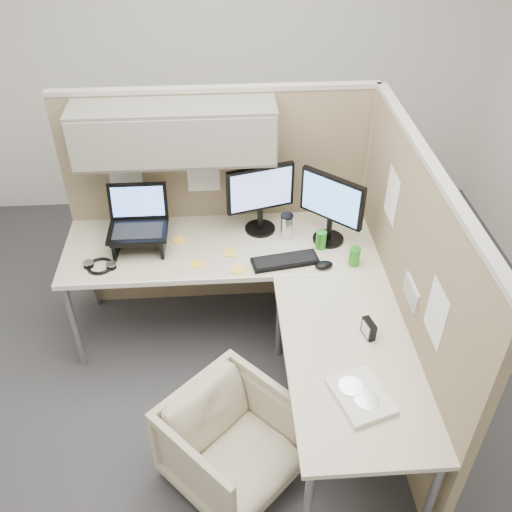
{
  "coord_description": "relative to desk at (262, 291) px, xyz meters",
  "views": [
    {
      "loc": [
        -0.08,
        -2.38,
        2.91
      ],
      "look_at": [
        0.1,
        0.25,
        0.85
      ],
      "focal_mm": 40.0,
      "sensor_mm": 36.0,
      "label": 1
    }
  ],
  "objects": [
    {
      "name": "partition_right",
      "position": [
        0.78,
        -0.19,
        0.13
      ],
      "size": [
        0.07,
        2.03,
        1.63
      ],
      "color": "#8D7A5C",
      "rests_on": "ground"
    },
    {
      "name": "mouse",
      "position": [
        0.39,
        0.14,
        0.06
      ],
      "size": [
        0.12,
        0.09,
        0.04
      ],
      "primitive_type": "ellipsoid",
      "rotation": [
        0.0,
        0.0,
        0.2
      ],
      "color": "black",
      "rests_on": "desk"
    },
    {
      "name": "partition_back",
      "position": [
        -0.34,
        0.7,
        0.41
      ],
      "size": [
        2.0,
        0.36,
        1.63
      ],
      "color": "#8D7A5C",
      "rests_on": "ground"
    },
    {
      "name": "monitor_left",
      "position": [
        0.03,
        0.56,
        0.32
      ],
      "size": [
        0.43,
        0.2,
        0.47
      ],
      "rotation": [
        0.0,
        0.0,
        0.27
      ],
      "color": "black",
      "rests_on": "desk"
    },
    {
      "name": "sticky_note_c",
      "position": [
        -0.5,
        0.47,
        0.05
      ],
      "size": [
        0.1,
        0.1,
        0.01
      ],
      "primitive_type": "cube",
      "rotation": [
        0.0,
        0.0,
        0.46
      ],
      "color": "yellow",
      "rests_on": "desk"
    },
    {
      "name": "desk_clock",
      "position": [
        0.53,
        -0.44,
        0.09
      ],
      "size": [
        0.06,
        0.11,
        0.1
      ],
      "rotation": [
        0.0,
        0.0,
        -1.3
      ],
      "color": "black",
      "rests_on": "desk"
    },
    {
      "name": "headphones",
      "position": [
        -0.97,
        0.23,
        0.06
      ],
      "size": [
        0.2,
        0.19,
        0.03
      ],
      "rotation": [
        0.0,
        0.0,
        -0.17
      ],
      "color": "black",
      "rests_on": "desk"
    },
    {
      "name": "sticky_note_a",
      "position": [
        -0.38,
        0.22,
        0.05
      ],
      "size": [
        0.08,
        0.08,
        0.01
      ],
      "primitive_type": "cube",
      "rotation": [
        0.0,
        0.0,
        -0.04
      ],
      "color": "yellow",
      "rests_on": "desk"
    },
    {
      "name": "office_chair",
      "position": [
        -0.21,
        -0.75,
        -0.38
      ],
      "size": [
        0.83,
        0.83,
        0.62
      ],
      "primitive_type": "imported",
      "rotation": [
        0.0,
        0.0,
        0.75
      ],
      "color": "beige",
      "rests_on": "ground"
    },
    {
      "name": "monitor_right",
      "position": [
        0.46,
        0.41,
        0.32
      ],
      "size": [
        0.35,
        0.33,
        0.47
      ],
      "rotation": [
        0.0,
        0.0,
        -0.75
      ],
      "color": "black",
      "rests_on": "desk"
    },
    {
      "name": "desk",
      "position": [
        0.0,
        0.0,
        0.0
      ],
      "size": [
        2.0,
        1.98,
        0.73
      ],
      "color": "beige",
      "rests_on": "ground"
    },
    {
      "name": "travel_mug",
      "position": [
        0.2,
        0.46,
        0.13
      ],
      "size": [
        0.08,
        0.08,
        0.17
      ],
      "color": "silver",
      "rests_on": "desk"
    },
    {
      "name": "soda_can_green",
      "position": [
        0.58,
        0.16,
        0.1
      ],
      "size": [
        0.07,
        0.07,
        0.12
      ],
      "primitive_type": "cylinder",
      "color": "#268C1E",
      "rests_on": "desk"
    },
    {
      "name": "ground",
      "position": [
        -0.12,
        -0.13,
        -0.69
      ],
      "size": [
        4.5,
        4.5,
        0.0
      ],
      "primitive_type": "plane",
      "color": "#343439",
      "rests_on": "ground"
    },
    {
      "name": "sticky_note_d",
      "position": [
        -0.18,
        0.32,
        0.05
      ],
      "size": [
        0.08,
        0.08,
        0.01
      ],
      "primitive_type": "cube",
      "rotation": [
        0.0,
        0.0,
        0.01
      ],
      "color": "yellow",
      "rests_on": "desk"
    },
    {
      "name": "paper_stack",
      "position": [
        0.4,
        -0.84,
        0.06
      ],
      "size": [
        0.31,
        0.35,
        0.03
      ],
      "rotation": [
        0.0,
        0.0,
        0.31
      ],
      "color": "white",
      "rests_on": "desk"
    },
    {
      "name": "keyboard",
      "position": [
        0.16,
        0.2,
        0.05
      ],
      "size": [
        0.43,
        0.2,
        0.02
      ],
      "primitive_type": "cube",
      "rotation": [
        0.0,
        0.0,
        0.17
      ],
      "color": "black",
      "rests_on": "desk"
    },
    {
      "name": "soda_can_silver",
      "position": [
        0.4,
        0.34,
        0.1
      ],
      "size": [
        0.07,
        0.07,
        0.12
      ],
      "primitive_type": "cylinder",
      "color": "#268C1E",
      "rests_on": "desk"
    },
    {
      "name": "sticky_note_b",
      "position": [
        -0.13,
        0.14,
        0.05
      ],
      "size": [
        0.1,
        0.1,
        0.01
      ],
      "primitive_type": "cube",
      "rotation": [
        0.0,
        0.0,
        -0.38
      ],
      "color": "yellow",
      "rests_on": "desk"
    },
    {
      "name": "laptop_station",
      "position": [
        -0.74,
        0.43,
        0.19
      ],
      "size": [
        0.37,
        0.31,
        0.38
      ],
      "color": "black",
      "rests_on": "desk"
    }
  ]
}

